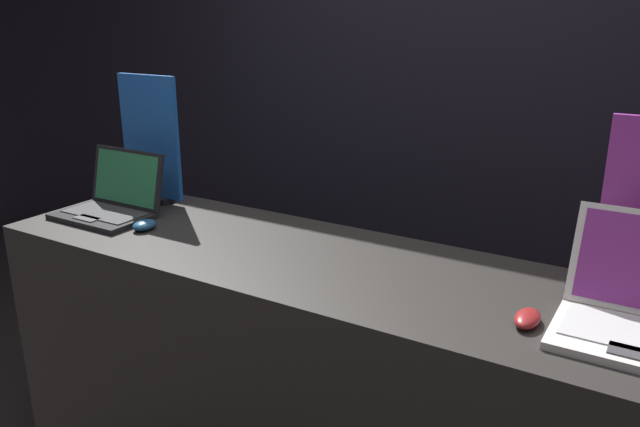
# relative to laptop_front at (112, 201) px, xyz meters

# --- Properties ---
(wall_back) EXTENTS (8.00, 0.05, 2.80)m
(wall_back) POSITION_rel_laptop_front_xyz_m (0.90, 1.32, 0.35)
(wall_back) COLOR black
(wall_back) RESTS_ON ground_plane
(display_counter) EXTENTS (2.29, 0.65, 1.00)m
(display_counter) POSITION_rel_laptop_front_xyz_m (0.90, 0.03, -0.56)
(display_counter) COLOR #282623
(display_counter) RESTS_ON ground_plane
(laptop_front) EXTENTS (0.36, 0.28, 0.24)m
(laptop_front) POSITION_rel_laptop_front_xyz_m (0.00, 0.00, 0.00)
(laptop_front) COLOR black
(laptop_front) RESTS_ON display_counter
(mouse_front) EXTENTS (0.07, 0.09, 0.04)m
(mouse_front) POSITION_rel_laptop_front_xyz_m (0.23, -0.06, -0.04)
(mouse_front) COLOR navy
(mouse_front) RESTS_ON display_counter
(promo_stand_front) EXTENTS (0.29, 0.07, 0.51)m
(promo_stand_front) POSITION_rel_laptop_front_xyz_m (-0.00, 0.22, 0.19)
(promo_stand_front) COLOR black
(promo_stand_front) RESTS_ON display_counter
(mouse_back) EXTENTS (0.06, 0.11, 0.03)m
(mouse_back) POSITION_rel_laptop_front_xyz_m (1.57, -0.08, -0.04)
(mouse_back) COLOR maroon
(mouse_back) RESTS_ON display_counter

